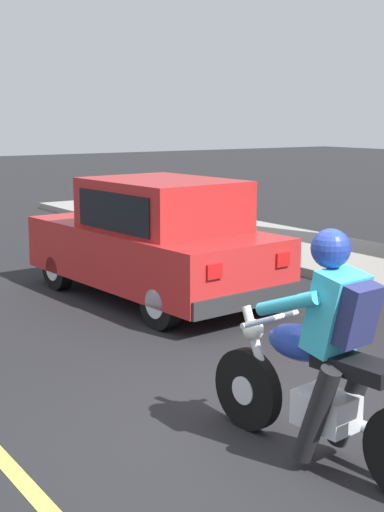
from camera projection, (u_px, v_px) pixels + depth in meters
ground_plane at (290, 444)px, 5.14m from camera, size 80.00×80.00×0.00m
motorcycle_with_rider at (324, 368)px, 4.75m from camera, size 0.60×2.02×1.62m
car_hatchback at (154, 241)px, 9.12m from camera, size 1.90×3.88×1.57m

